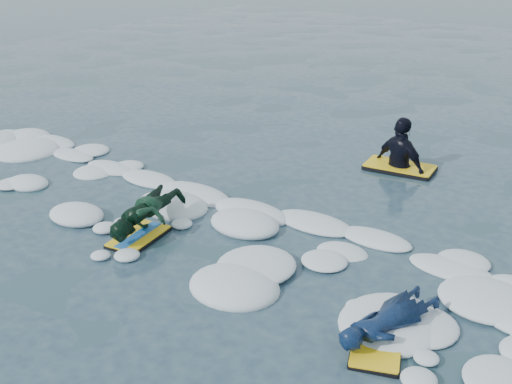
# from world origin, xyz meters

# --- Properties ---
(ground) EXTENTS (120.00, 120.00, 0.00)m
(ground) POSITION_xyz_m (0.00, 0.00, 0.00)
(ground) COLOR #173037
(ground) RESTS_ON ground
(foam_band) EXTENTS (12.00, 3.10, 0.30)m
(foam_band) POSITION_xyz_m (0.00, 1.03, 0.00)
(foam_band) COLOR silver
(foam_band) RESTS_ON ground
(prone_woman_unit) EXTENTS (0.82, 1.51, 0.36)m
(prone_woman_unit) POSITION_xyz_m (3.00, -0.22, 0.18)
(prone_woman_unit) COLOR black
(prone_woman_unit) RESTS_ON ground
(prone_child_unit) EXTENTS (0.87, 1.46, 0.54)m
(prone_child_unit) POSITION_xyz_m (-0.72, 0.02, 0.28)
(prone_child_unit) COLOR black
(prone_child_unit) RESTS_ON ground
(waiting_rider_unit) EXTENTS (1.27, 0.81, 1.80)m
(waiting_rider_unit) POSITION_xyz_m (1.09, 4.39, 0.05)
(waiting_rider_unit) COLOR black
(waiting_rider_unit) RESTS_ON ground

